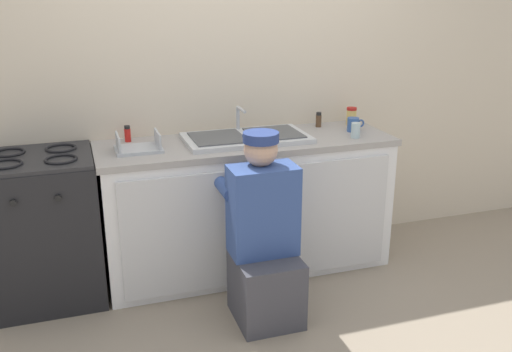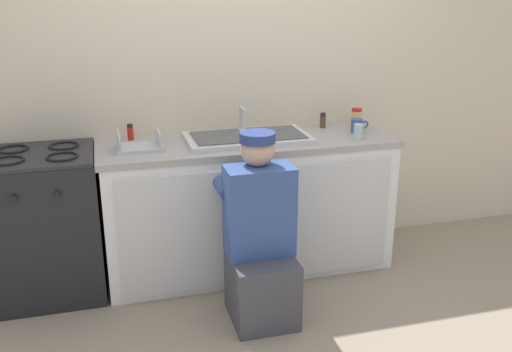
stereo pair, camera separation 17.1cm
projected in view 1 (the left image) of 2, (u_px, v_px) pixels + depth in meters
The scene contains 13 objects.
ground_plane at pixel (261, 286), 3.72m from camera, with size 12.00×12.00×0.00m, color gray.
back_wall at pixel (231, 79), 3.90m from camera, with size 6.00×0.10×2.50m, color beige.
counter_cabinet at pixel (247, 208), 3.84m from camera, with size 1.89×0.62×0.87m.
countertop at pixel (246, 143), 3.71m from camera, with size 1.93×0.62×0.04m, color #9E9993.
sink_double_basin at pixel (246, 137), 3.69m from camera, with size 0.80×0.44×0.19m.
stove_range at pixel (44, 229), 3.46m from camera, with size 0.65×0.62×0.93m.
plumber_person at pixel (264, 244), 3.25m from camera, with size 0.42×0.61×1.10m.
dish_rack_tray at pixel (138, 147), 3.46m from camera, with size 0.28×0.22×0.11m.
spice_bottle_red at pixel (128, 134), 3.65m from camera, with size 0.04×0.04×0.10m.
water_glass at pixel (356, 130), 3.74m from camera, with size 0.06×0.06×0.10m.
spice_bottle_pepper at pixel (319, 120), 4.02m from camera, with size 0.04×0.04×0.10m.
coffee_mug at pixel (353, 125), 3.90m from camera, with size 0.13×0.08×0.09m.
condiment_jar at pixel (351, 116), 4.07m from camera, with size 0.07×0.07×0.13m.
Camera 1 is at (-1.06, -3.12, 1.88)m, focal length 40.00 mm.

